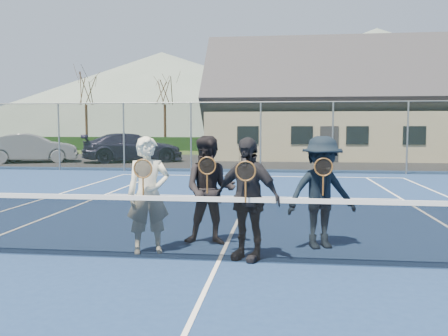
% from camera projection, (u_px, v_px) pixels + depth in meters
% --- Properties ---
extents(ground, '(220.00, 220.00, 0.00)m').
position_uv_depth(ground, '(265.00, 162.00, 26.64)').
color(ground, '#304719').
rests_on(ground, ground).
extents(court_surface, '(30.00, 30.00, 0.02)m').
position_uv_depth(court_surface, '(219.00, 262.00, 6.86)').
color(court_surface, navy).
rests_on(court_surface, ground).
extents(tarmac_carpark, '(40.00, 12.00, 0.01)m').
position_uv_depth(tarmac_carpark, '(195.00, 161.00, 27.12)').
color(tarmac_carpark, black).
rests_on(tarmac_carpark, ground).
extents(hedge_row, '(40.00, 1.20, 1.10)m').
position_uv_depth(hedge_row, '(270.00, 144.00, 38.46)').
color(hedge_row, black).
rests_on(hedge_row, ground).
extents(hill_west, '(110.00, 110.00, 18.00)m').
position_uv_depth(hill_west, '(162.00, 94.00, 103.02)').
color(hill_west, slate).
rests_on(hill_west, ground).
extents(hill_centre, '(120.00, 120.00, 22.00)m').
position_uv_depth(hill_centre, '(376.00, 83.00, 97.45)').
color(hill_centre, slate).
rests_on(hill_centre, ground).
extents(car_a, '(4.75, 3.05, 1.51)m').
position_uv_depth(car_a, '(38.00, 148.00, 26.66)').
color(car_a, black).
rests_on(car_a, ground).
extents(car_b, '(5.08, 3.47, 1.59)m').
position_uv_depth(car_b, '(31.00, 148.00, 25.84)').
color(car_b, '#95989D').
rests_on(car_b, ground).
extents(car_c, '(5.95, 4.24, 1.60)m').
position_uv_depth(car_c, '(133.00, 148.00, 26.29)').
color(car_c, black).
rests_on(car_c, ground).
extents(court_markings, '(11.03, 23.83, 0.01)m').
position_uv_depth(court_markings, '(219.00, 261.00, 6.86)').
color(court_markings, white).
rests_on(court_markings, court_surface).
extents(tennis_net, '(11.68, 0.08, 1.10)m').
position_uv_depth(tennis_net, '(219.00, 226.00, 6.81)').
color(tennis_net, slate).
rests_on(tennis_net, ground).
extents(perimeter_fence, '(30.07, 0.07, 3.02)m').
position_uv_depth(perimeter_fence, '(261.00, 137.00, 20.08)').
color(perimeter_fence, slate).
rests_on(perimeter_fence, ground).
extents(clubhouse, '(15.60, 8.20, 7.70)m').
position_uv_depth(clubhouse, '(332.00, 94.00, 29.76)').
color(clubhouse, beige).
rests_on(clubhouse, ground).
extents(tree_a, '(3.20, 3.20, 7.77)m').
position_uv_depth(tree_a, '(85.00, 82.00, 40.91)').
color(tree_a, '#3A2215').
rests_on(tree_a, ground).
extents(tree_b, '(3.20, 3.20, 7.77)m').
position_uv_depth(tree_b, '(165.00, 81.00, 40.07)').
color(tree_b, '#331E12').
rests_on(tree_b, ground).
extents(tree_c, '(3.20, 3.20, 7.77)m').
position_uv_depth(tree_c, '(296.00, 80.00, 38.75)').
color(tree_c, '#362113').
rests_on(tree_c, ground).
extents(tree_d, '(3.20, 3.20, 7.77)m').
position_uv_depth(tree_d, '(423.00, 78.00, 37.55)').
color(tree_d, '#392214').
rests_on(tree_d, ground).
extents(player_a, '(0.77, 0.64, 1.80)m').
position_uv_depth(player_a, '(148.00, 195.00, 7.28)').
color(player_a, silver).
rests_on(player_a, court_surface).
extents(player_b, '(0.89, 0.70, 1.80)m').
position_uv_depth(player_b, '(210.00, 190.00, 7.81)').
color(player_b, black).
rests_on(player_b, court_surface).
extents(player_c, '(1.14, 0.84, 1.80)m').
position_uv_depth(player_c, '(247.00, 199.00, 6.91)').
color(player_c, black).
rests_on(player_c, court_surface).
extents(player_d, '(1.32, 1.03, 1.80)m').
position_uv_depth(player_d, '(321.00, 192.00, 7.57)').
color(player_d, black).
rests_on(player_d, court_surface).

